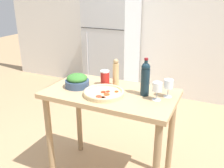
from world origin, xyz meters
TOP-DOWN VIEW (x-y plane):
  - wall_back at (0.00, 2.22)m, footprint 6.40×0.08m
  - refrigerator at (-0.83, 1.81)m, footprint 0.71×0.73m
  - prep_counter at (0.00, 0.00)m, footprint 1.12×0.62m
  - wine_bottle at (0.28, 0.06)m, footprint 0.07×0.07m
  - wine_glass_near at (0.40, 0.00)m, footprint 0.07×0.07m
  - wine_glass_far at (0.47, 0.10)m, footprint 0.07×0.07m
  - pepper_mill at (-0.02, 0.15)m, footprint 0.05×0.05m
  - salad_bowl at (-0.32, -0.02)m, footprint 0.22×0.22m
  - homemade_pizza at (-0.02, -0.09)m, footprint 0.34×0.34m
  - salt_canister at (-0.11, 0.12)m, footprint 0.08×0.08m

SIDE VIEW (x-z plane):
  - prep_counter at x=0.00m, z-range 0.31..1.20m
  - refrigerator at x=-0.83m, z-range 0.00..1.64m
  - homemade_pizza at x=-0.02m, z-range 0.90..0.94m
  - salad_bowl at x=-0.32m, z-range 0.89..1.02m
  - salt_canister at x=-0.11m, z-range 0.90..1.04m
  - wine_glass_near at x=0.40m, z-range 0.93..1.08m
  - wine_glass_far at x=0.47m, z-range 0.93..1.08m
  - pepper_mill at x=-0.02m, z-range 0.89..1.14m
  - wine_bottle at x=0.28m, z-range 0.89..1.20m
  - wall_back at x=0.00m, z-range 0.00..2.60m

